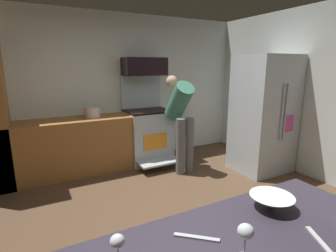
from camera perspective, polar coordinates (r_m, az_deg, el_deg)
The scene contains 14 objects.
ground_plane at distance 3.12m, azimuth 1.88°, elevation -20.60°, with size 5.20×4.80×0.02m, color brown.
wall_back at distance 4.79m, azimuth -12.12°, elevation 7.77°, with size 5.20×0.12×2.60m, color silver.
wall_right at distance 4.47m, azimuth 31.81°, elevation 5.74°, with size 0.12×4.80×2.60m, color silver.
lower_cabinet_run at distance 4.43m, azimuth -21.55°, elevation -4.50°, with size 2.40×0.60×0.90m, color #965F2E.
oven_range at distance 4.75m, azimuth -4.46°, elevation -1.69°, with size 0.76×0.97×1.55m.
microwave at distance 4.67m, azimuth -5.18°, elevation 12.81°, with size 0.74×0.38×0.31m, color black.
refrigerator at distance 4.52m, azimuth 20.16°, elevation 2.38°, with size 0.87×0.75×1.88m.
person_cook at distance 4.23m, azimuth 2.75°, elevation 2.31°, with size 0.31×0.66×1.56m.
mixing_bowl_large at distance 1.71m, azimuth 21.64°, elevation -15.13°, with size 0.25×0.25×0.08m, color white.
wine_glass_near at distance 1.25m, azimuth 16.58°, elevation -21.48°, with size 0.07×0.07×0.16m.
wine_glass_mid at distance 1.20m, azimuth -10.98°, elevation -23.86°, with size 0.06×0.06×0.14m.
knife_chef at distance 1.52m, azimuth 30.75°, elevation -21.34°, with size 0.27×0.02×0.01m, color #B7BABF.
knife_paring at distance 1.39m, azimuth 6.28°, elevation -23.02°, with size 0.22×0.02×0.01m, color #B7BABF.
stock_pot at distance 4.38m, azimuth -16.23°, elevation 2.89°, with size 0.25×0.25×0.17m, color #C0B0B8.
Camera 1 is at (-1.30, -2.25, 1.72)m, focal length 27.90 mm.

